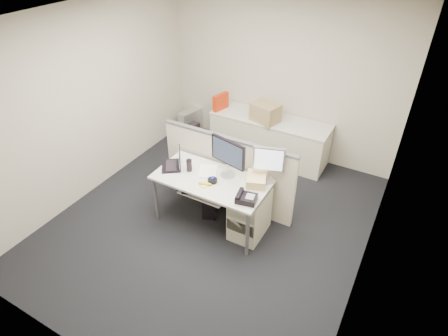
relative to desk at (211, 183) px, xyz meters
The scene contains 29 objects.
floor 0.67m from the desk, ahead, with size 4.00×4.50×0.01m, color black.
ceiling 2.04m from the desk, ahead, with size 4.00×4.50×0.01m, color white.
wall_back 2.35m from the desk, 90.00° to the left, with size 4.00×0.02×2.70m, color #B5AB9D.
wall_front 2.35m from the desk, 90.00° to the right, with size 4.00×0.02×2.70m, color #B5AB9D.
wall_left 2.11m from the desk, behind, with size 0.02×4.50×2.70m, color #B5AB9D.
wall_right 2.11m from the desk, ahead, with size 0.02×4.50×2.70m, color #B5AB9D.
desk is the anchor object (origin of this frame).
keyboard_tray 0.19m from the desk, 90.00° to the right, with size 0.62×0.32×0.02m, color beige.
drawer_pedestal 0.65m from the desk, ahead, with size 0.40×0.55×0.65m, color beige.
cubicle_partition 0.46m from the desk, 90.00° to the left, with size 2.00×0.06×1.10m, color beige.
back_counter 1.95m from the desk, 90.00° to the left, with size 2.00×0.60×0.72m, color beige.
monitor_main 0.41m from the desk, 50.19° to the left, with size 0.53×0.20×0.53m, color black.
monitor_small 0.79m from the desk, 26.21° to the left, with size 0.40×0.20×0.49m, color #B7B7BC.
laptop 0.65m from the desk, behind, with size 0.33×0.25×0.25m, color black.
trackball 0.11m from the desk, 45.00° to the right, with size 0.12×0.12×0.05m, color black.
desk_phone 0.64m from the desk, 16.70° to the right, with size 0.24×0.20×0.08m, color black.
paper_stack 0.18m from the desk, 135.00° to the left, with size 0.23×0.30×0.01m, color white.
sticky_pad 0.19m from the desk, 89.46° to the right, with size 0.07×0.07×0.01m, color yellow.
travel_mug 0.38m from the desk, behind, with size 0.07×0.07×0.16m, color black.
banana 0.17m from the desk, 90.00° to the right, with size 0.18×0.04×0.04m, color gold.
cellphone 0.24m from the desk, 63.43° to the left, with size 0.06×0.11×0.02m, color black.
manila_folders 0.60m from the desk, 19.98° to the left, with size 0.24×0.31×0.12m, color #EABA85.
keyboard 0.20m from the desk, 104.32° to the right, with size 0.46×0.16×0.03m, color black.
pc_tower_desk 0.51m from the desk, 124.59° to the left, with size 0.18×0.44×0.41m, color black.
pc_tower_spare_dark 2.23m from the desk, 131.66° to the left, with size 0.16×0.40×0.37m, color black.
pc_tower_spare_silver 2.69m from the desk, 129.94° to the left, with size 0.19×0.47×0.43m, color #B7B7BC.
cardboard_box_left 1.82m from the desk, 91.58° to the left, with size 0.43×0.32×0.32m, color #A08A58.
cardboard_box_right 1.82m from the desk, 90.00° to the left, with size 0.32×0.25×0.23m, color #A08A58.
red_binder 2.05m from the desk, 116.19° to the left, with size 0.08×0.32×0.30m, color #B42709.
Camera 1 is at (2.06, -3.33, 3.60)m, focal length 30.00 mm.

